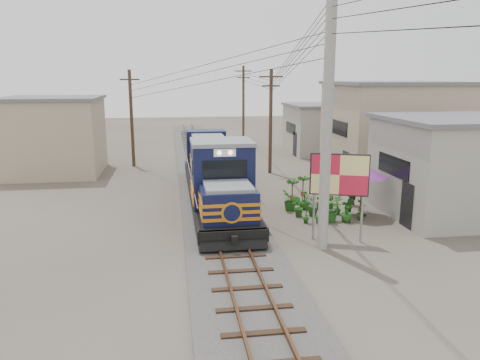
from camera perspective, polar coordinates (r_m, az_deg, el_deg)
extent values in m
plane|color=#473F35|center=(18.36, -1.09, -8.33)|extent=(120.00, 120.00, 0.00)
cube|color=#595651|center=(27.86, -3.71, -0.88)|extent=(3.60, 70.00, 0.16)
cube|color=#51331E|center=(27.79, -4.81, -0.55)|extent=(0.08, 70.00, 0.12)
cube|color=#51331E|center=(27.87, -2.62, -0.48)|extent=(0.08, 70.00, 0.12)
cube|color=black|center=(24.39, -3.06, -1.24)|extent=(2.67, 14.73, 0.51)
cube|color=black|center=(20.06, -1.81, -5.11)|extent=(2.02, 2.95, 0.60)
cube|color=black|center=(28.92, -3.91, 0.39)|extent=(2.02, 2.95, 0.60)
cube|color=#0E1334|center=(18.71, -1.45, -3.04)|extent=(2.19, 2.21, 1.38)
cube|color=#0E1334|center=(20.75, -2.23, 0.61)|extent=(2.62, 2.39, 2.85)
cube|color=slate|center=(20.50, -2.26, 4.64)|extent=(2.67, 2.51, 0.17)
cube|color=black|center=(19.48, -1.86, 1.34)|extent=(1.87, 0.06, 0.74)
cube|color=white|center=(19.34, -1.87, 3.34)|extent=(0.92, 0.06, 0.32)
cube|color=#0E1334|center=(26.40, -3.56, 2.37)|extent=(2.08, 9.02, 2.12)
cube|color=slate|center=(26.23, -3.59, 4.75)|extent=(1.87, 9.02, 0.17)
cube|color=#C76B12|center=(24.28, -3.08, -0.08)|extent=(2.71, 14.73, 0.13)
cube|color=#C76B12|center=(24.22, -3.08, 0.56)|extent=(2.71, 14.73, 0.13)
cube|color=#C76B12|center=(24.16, -3.09, 1.20)|extent=(2.71, 14.73, 0.13)
cylinder|color=#9E9B93|center=(17.53, 10.58, 7.29)|extent=(0.40, 0.40, 10.00)
cylinder|color=#4C3826|center=(31.87, 3.75, 7.06)|extent=(0.24, 0.24, 7.00)
cube|color=#4C3826|center=(31.72, 3.83, 12.46)|extent=(1.60, 0.10, 0.10)
cube|color=#4C3826|center=(31.73, 3.81, 11.37)|extent=(1.20, 0.10, 0.10)
cylinder|color=#4C3826|center=(45.64, 0.42, 9.06)|extent=(0.24, 0.24, 7.50)
cube|color=#4C3826|center=(45.55, 0.42, 13.14)|extent=(1.60, 0.10, 0.10)
cube|color=#4C3826|center=(45.55, 0.42, 12.39)|extent=(1.20, 0.10, 0.10)
cylinder|color=#4C3826|center=(35.26, -13.08, 7.29)|extent=(0.24, 0.24, 7.00)
cube|color=#4C3826|center=(35.13, -13.32, 12.17)|extent=(1.60, 0.10, 0.10)
cube|color=#4C3826|center=(35.14, -13.27, 11.19)|extent=(1.20, 0.10, 0.10)
cube|color=gray|center=(24.61, 25.51, 1.27)|extent=(7.00, 6.00, 4.50)
cube|color=slate|center=(24.31, 26.03, 6.71)|extent=(7.35, 6.30, 0.20)
cube|color=black|center=(22.80, 18.18, 1.65)|extent=(0.05, 3.00, 0.90)
cube|color=tan|center=(32.70, 18.41, 5.70)|extent=(8.00, 7.00, 6.00)
cube|color=slate|center=(32.51, 18.79, 11.13)|extent=(8.40, 7.35, 0.20)
cube|color=black|center=(31.07, 11.76, 6.31)|extent=(0.05, 3.50, 0.90)
cube|color=gray|center=(41.42, 10.26, 6.07)|extent=(6.00, 6.00, 4.00)
cube|color=slate|center=(41.25, 10.37, 8.97)|extent=(6.30, 6.30, 0.20)
cube|color=black|center=(40.54, 6.19, 6.34)|extent=(0.05, 3.00, 0.90)
cube|color=tan|center=(34.18, -21.66, 4.88)|extent=(6.00, 6.00, 5.00)
cube|color=slate|center=(33.97, -22.02, 9.23)|extent=(6.30, 6.30, 0.20)
cube|color=black|center=(34.96, -26.53, 5.02)|extent=(0.05, 3.00, 0.90)
cylinder|color=#99999E|center=(19.22, 9.00, -3.39)|extent=(0.10, 0.10, 2.63)
cylinder|color=#99999E|center=(19.24, 14.65, -3.63)|extent=(0.10, 0.10, 2.63)
cube|color=black|center=(18.87, 12.02, 0.64)|extent=(2.22, 0.90, 1.68)
cube|color=red|center=(18.84, 12.05, 0.62)|extent=(2.11, 0.83, 1.58)
cylinder|color=black|center=(23.21, 14.56, -4.10)|extent=(0.45, 0.45, 0.10)
cylinder|color=#99999E|center=(22.93, 14.71, -1.54)|extent=(0.05, 0.05, 2.24)
cone|color=#6D297C|center=(22.71, 14.85, 1.07)|extent=(2.73, 2.73, 0.56)
imported|color=black|center=(24.73, 13.49, -1.22)|extent=(0.70, 0.61, 1.60)
imported|color=#1F5618|center=(21.47, 8.10, -4.06)|extent=(0.57, 0.55, 0.90)
imported|color=#1F5618|center=(21.50, 9.73, -4.20)|extent=(0.58, 0.55, 0.82)
imported|color=#1F5618|center=(21.82, 10.86, -3.63)|extent=(1.21, 1.13, 1.09)
imported|color=#1F5618|center=(21.95, 12.87, -3.76)|extent=(0.78, 0.78, 0.99)
imported|color=#1F5618|center=(22.31, 14.52, -3.51)|extent=(0.42, 0.58, 1.04)
imported|color=#1F5618|center=(22.37, 7.05, -3.29)|extent=(0.65, 0.61, 0.94)
imported|color=#1F5618|center=(22.63, 8.78, -3.38)|extent=(0.91, 0.92, 0.78)
imported|color=#1F5618|center=(22.75, 10.11, -3.06)|extent=(0.78, 0.78, 0.99)
imported|color=#1F5618|center=(23.08, 11.82, -2.98)|extent=(0.53, 0.59, 0.94)
imported|color=#1F5618|center=(23.18, 13.17, -3.09)|extent=(0.59, 0.57, 0.84)
imported|color=#1F5618|center=(23.37, 6.18, -2.47)|extent=(0.96, 1.06, 1.03)
imported|color=#1F5618|center=(23.66, 7.90, -2.38)|extent=(0.65, 0.65, 0.99)
imported|color=#1F5618|center=(23.89, 9.68, -2.19)|extent=(0.64, 0.68, 1.07)
imported|color=#1F5618|center=(24.03, 11.00, -2.67)|extent=(0.38, 0.43, 0.66)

